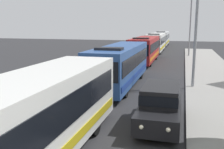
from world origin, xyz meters
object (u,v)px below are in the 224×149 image
object	(u,v)px
streetlamp_mid	(196,22)
bus_second_in_line	(121,64)
bus_middle	(145,49)
bus_fourth_in_line	(156,42)
streetlamp_far	(191,19)
bus_lead	(31,119)
white_suv	(160,104)
bus_rear	(162,38)

from	to	relation	value
streetlamp_mid	bus_second_in_line	bearing A→B (deg)	-175.12
bus_middle	bus_fourth_in_line	distance (m)	13.09
bus_middle	bus_fourth_in_line	bearing A→B (deg)	90.00
bus_middle	streetlamp_far	bearing A→B (deg)	54.59
bus_second_in_line	bus_lead	bearing A→B (deg)	-90.00
bus_fourth_in_line	white_suv	xyz separation A→B (m)	(3.70, -33.55, -0.66)
bus_rear	streetlamp_far	world-z (taller)	streetlamp_far
bus_rear	streetlamp_far	xyz separation A→B (m)	(5.40, -18.49, 3.72)
bus_lead	bus_middle	xyz separation A→B (m)	(-0.00, 25.36, -0.00)
bus_second_in_line	streetlamp_mid	xyz separation A→B (m)	(5.40, 0.46, 3.14)
streetlamp_mid	bus_fourth_in_line	bearing A→B (deg)	101.91
bus_second_in_line	bus_fourth_in_line	bearing A→B (deg)	90.00
bus_middle	streetlamp_mid	distance (m)	13.98
bus_second_in_line	streetlamp_far	xyz separation A→B (m)	(5.40, 20.56, 3.72)
bus_lead	bus_middle	world-z (taller)	same
white_suv	bus_lead	bearing A→B (deg)	-127.03
bus_fourth_in_line	white_suv	world-z (taller)	bus_fourth_in_line
bus_fourth_in_line	streetlamp_mid	distance (m)	26.35
bus_lead	streetlamp_mid	xyz separation A→B (m)	(5.40, 12.85, 3.14)
bus_second_in_line	bus_middle	distance (m)	12.97
bus_lead	streetlamp_mid	world-z (taller)	streetlamp_mid
bus_lead	bus_fourth_in_line	bearing A→B (deg)	90.00
bus_lead	streetlamp_far	xyz separation A→B (m)	(5.40, 32.95, 3.72)
bus_lead	bus_middle	size ratio (longest dim) A/B	1.03
bus_lead	white_suv	world-z (taller)	bus_lead
white_suv	bus_middle	bearing A→B (deg)	100.25
streetlamp_mid	bus_rear	bearing A→B (deg)	97.96
bus_second_in_line	bus_fourth_in_line	world-z (taller)	same
bus_second_in_line	bus_rear	xyz separation A→B (m)	(0.00, 39.05, 0.00)
white_suv	streetlamp_far	bearing A→B (deg)	86.53
streetlamp_far	bus_fourth_in_line	bearing A→B (deg)	134.46
bus_middle	bus_rear	world-z (taller)	same
bus_middle	bus_rear	xyz separation A→B (m)	(0.00, 26.08, 0.00)
bus_middle	streetlamp_mid	xyz separation A→B (m)	(5.40, -12.51, 3.14)
bus_fourth_in_line	bus_rear	bearing A→B (deg)	90.00
bus_fourth_in_line	streetlamp_mid	size ratio (longest dim) A/B	1.53
bus_fourth_in_line	streetlamp_far	world-z (taller)	streetlamp_far
bus_middle	white_suv	xyz separation A→B (m)	(3.70, -20.46, -0.66)
streetlamp_mid	white_suv	bearing A→B (deg)	-102.07
bus_rear	bus_second_in_line	bearing A→B (deg)	-90.00
bus_middle	bus_rear	bearing A→B (deg)	90.00
bus_lead	white_suv	bearing A→B (deg)	52.97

